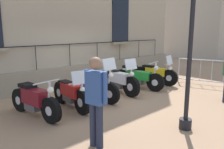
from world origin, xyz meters
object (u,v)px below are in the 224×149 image
(motorcycle_maroon, at_px, (35,101))
(motorcycle_white, at_px, (119,81))
(motorcycle_red, at_px, (71,94))
(pedestrian_walking, at_px, (96,97))
(motorcycle_yellow, at_px, (155,74))
(motorcycle_green, at_px, (138,77))
(crowd_barrier, at_px, (206,71))
(motorcycle_blue, at_px, (95,86))

(motorcycle_maroon, xyz_separation_m, motorcycle_white, (-0.10, 3.21, 0.02))
(motorcycle_red, relative_size, pedestrian_walking, 1.10)
(motorcycle_yellow, bearing_deg, motorcycle_red, -88.18)
(pedestrian_walking, bearing_deg, motorcycle_green, 120.30)
(motorcycle_yellow, relative_size, crowd_barrier, 0.90)
(motorcycle_maroon, distance_m, motorcycle_white, 3.21)
(motorcycle_maroon, height_order, pedestrian_walking, pedestrian_walking)
(motorcycle_green, bearing_deg, crowd_barrier, 59.73)
(motorcycle_blue, distance_m, pedestrian_walking, 3.01)
(motorcycle_green, distance_m, motorcycle_yellow, 1.11)
(motorcycle_red, distance_m, motorcycle_white, 2.15)
(motorcycle_blue, relative_size, motorcycle_white, 0.95)
(motorcycle_blue, bearing_deg, motorcycle_green, 91.41)
(crowd_barrier, bearing_deg, motorcycle_white, -113.69)
(motorcycle_red, relative_size, crowd_barrier, 0.89)
(motorcycle_maroon, distance_m, motorcycle_green, 4.18)
(motorcycle_red, bearing_deg, motorcycle_green, 92.53)
(motorcycle_blue, height_order, crowd_barrier, motorcycle_blue)
(crowd_barrier, relative_size, pedestrian_walking, 1.24)
(motorcycle_green, relative_size, motorcycle_yellow, 1.09)
(motorcycle_green, height_order, crowd_barrier, motorcycle_green)
(motorcycle_red, height_order, crowd_barrier, motorcycle_red)
(motorcycle_white, height_order, motorcycle_yellow, motorcycle_white)
(motorcycle_yellow, bearing_deg, pedestrian_walking, -65.43)
(motorcycle_red, height_order, motorcycle_yellow, motorcycle_yellow)
(motorcycle_white, height_order, crowd_barrier, motorcycle_white)
(motorcycle_blue, relative_size, motorcycle_green, 0.90)
(motorcycle_white, bearing_deg, motorcycle_green, 86.88)
(motorcycle_red, xyz_separation_m, motorcycle_green, (-0.14, 3.11, 0.01))
(pedestrian_walking, bearing_deg, crowd_barrier, 97.35)
(crowd_barrier, distance_m, pedestrian_walking, 6.66)
(crowd_barrier, bearing_deg, motorcycle_blue, -107.06)
(motorcycle_blue, bearing_deg, motorcycle_maroon, -90.02)
(motorcycle_blue, height_order, motorcycle_white, motorcycle_blue)
(motorcycle_red, height_order, pedestrian_walking, pedestrian_walking)
(motorcycle_maroon, xyz_separation_m, motorcycle_blue, (0.00, 2.03, 0.04))
(motorcycle_maroon, bearing_deg, motorcycle_red, 85.40)
(motorcycle_maroon, distance_m, motorcycle_blue, 2.03)
(motorcycle_maroon, xyz_separation_m, crowd_barrier, (1.45, 6.75, 0.13))
(motorcycle_red, relative_size, motorcycle_green, 0.91)
(motorcycle_maroon, height_order, crowd_barrier, crowd_barrier)
(motorcycle_white, distance_m, motorcycle_green, 0.97)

